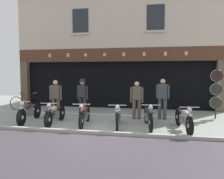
% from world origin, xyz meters
% --- Properties ---
extents(ground, '(23.28, 22.00, 0.18)m').
position_xyz_m(ground, '(0.00, -0.98, -0.04)').
color(ground, gray).
extents(shop_facade, '(11.58, 4.42, 6.47)m').
position_xyz_m(shop_facade, '(0.00, 7.00, 1.74)').
color(shop_facade, black).
rests_on(shop_facade, ground).
extents(motorcycle_far_left, '(0.62, 2.07, 0.92)m').
position_xyz_m(motorcycle_far_left, '(-2.78, 1.25, 0.43)').
color(motorcycle_far_left, black).
rests_on(motorcycle_far_left, ground).
extents(motorcycle_left, '(0.62, 1.93, 0.90)m').
position_xyz_m(motorcycle_left, '(-1.61, 1.12, 0.41)').
color(motorcycle_left, black).
rests_on(motorcycle_left, ground).
extents(motorcycle_center_left, '(0.62, 1.99, 0.91)m').
position_xyz_m(motorcycle_center_left, '(-0.42, 1.11, 0.42)').
color(motorcycle_center_left, black).
rests_on(motorcycle_center_left, ground).
extents(motorcycle_center, '(0.62, 1.94, 0.91)m').
position_xyz_m(motorcycle_center, '(0.85, 1.12, 0.42)').
color(motorcycle_center, black).
rests_on(motorcycle_center, ground).
extents(motorcycle_center_right, '(0.62, 2.05, 0.94)m').
position_xyz_m(motorcycle_center_right, '(1.94, 1.23, 0.43)').
color(motorcycle_center_right, black).
rests_on(motorcycle_center_right, ground).
extents(motorcycle_right, '(0.62, 2.03, 0.92)m').
position_xyz_m(motorcycle_right, '(3.15, 1.06, 0.43)').
color(motorcycle_right, black).
rests_on(motorcycle_right, ground).
extents(salesman_left, '(0.56, 0.27, 1.65)m').
position_xyz_m(salesman_left, '(-2.21, 2.44, 0.91)').
color(salesman_left, brown).
rests_on(salesman_left, ground).
extents(shopkeeper_center, '(0.55, 0.35, 1.69)m').
position_xyz_m(shopkeeper_center, '(-1.11, 2.94, 0.94)').
color(shopkeeper_center, '#2D2D33').
rests_on(shopkeeper_center, ground).
extents(salesman_right, '(0.56, 0.27, 1.61)m').
position_xyz_m(salesman_right, '(1.41, 2.60, 0.89)').
color(salesman_right, brown).
rests_on(salesman_right, ground).
extents(assistant_far_right, '(0.55, 0.30, 1.72)m').
position_xyz_m(assistant_far_right, '(2.49, 2.76, 0.96)').
color(assistant_far_right, '#3D424C').
rests_on(assistant_far_right, ground).
extents(tyre_sign_pole, '(0.52, 0.06, 2.29)m').
position_xyz_m(tyre_sign_pole, '(4.75, 3.32, 1.26)').
color(tyre_sign_pole, '#232328').
rests_on(tyre_sign_pole, ground).
extents(advert_board_near, '(0.68, 0.03, 1.01)m').
position_xyz_m(advert_board_near, '(-1.65, 5.40, 1.71)').
color(advert_board_near, silver).
extents(leaning_bicycle, '(1.75, 0.50, 0.95)m').
position_xyz_m(leaning_bicycle, '(-4.58, 3.81, 0.38)').
color(leaning_bicycle, black).
rests_on(leaning_bicycle, ground).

